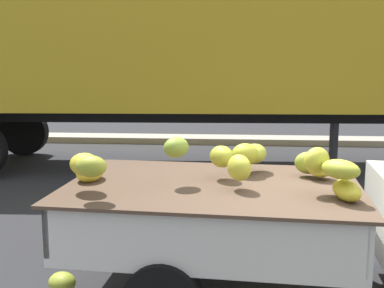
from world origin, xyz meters
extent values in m
cube|color=gray|center=(0.00, 8.78, 0.08)|extent=(80.00, 0.80, 0.16)
cube|color=silver|center=(-1.20, 0.08, 0.58)|extent=(2.72, 1.94, 0.08)
cube|color=silver|center=(-1.13, 0.93, 0.84)|extent=(2.59, 0.25, 0.44)
cube|color=silver|center=(-1.26, -0.76, 0.84)|extent=(2.59, 0.25, 0.44)
cube|color=silver|center=(0.07, -0.01, 0.84)|extent=(0.19, 1.75, 0.44)
cube|color=silver|center=(-2.47, 0.18, 0.84)|extent=(0.19, 1.75, 0.44)
cube|color=#B21914|center=(-1.13, 0.96, 0.80)|extent=(2.49, 0.21, 0.07)
cube|color=brown|center=(-1.20, 0.08, 1.07)|extent=(2.85, 2.07, 0.03)
ellipsoid|color=gold|center=(-0.96, -0.12, 1.29)|extent=(0.29, 0.34, 0.23)
ellipsoid|color=gold|center=(-0.16, 0.32, 1.20)|extent=(0.34, 0.34, 0.17)
ellipsoid|color=#9BA42B|center=(-0.14, -0.40, 1.35)|extent=(0.39, 0.39, 0.16)
ellipsoid|color=gold|center=(-0.30, -0.20, 1.38)|extent=(0.32, 0.31, 0.23)
ellipsoid|color=gold|center=(-1.12, 0.26, 1.31)|extent=(0.31, 0.35, 0.21)
ellipsoid|color=yellow|center=(-2.38, 0.13, 1.16)|extent=(0.27, 0.39, 0.18)
ellipsoid|color=#A5AD30|center=(-2.17, -0.55, 1.37)|extent=(0.32, 0.29, 0.18)
ellipsoid|color=olive|center=(-0.27, 0.43, 1.23)|extent=(0.27, 0.20, 0.22)
ellipsoid|color=gold|center=(-0.89, 0.45, 1.30)|extent=(0.38, 0.37, 0.23)
ellipsoid|color=gold|center=(-0.07, -0.38, 1.17)|extent=(0.26, 0.41, 0.17)
ellipsoid|color=#A7B132|center=(-0.79, 0.60, 1.28)|extent=(0.34, 0.40, 0.20)
ellipsoid|color=gold|center=(-2.31, -0.28, 1.33)|extent=(0.40, 0.41, 0.20)
ellipsoid|color=olive|center=(-1.53, 0.01, 1.44)|extent=(0.32, 0.34, 0.19)
cylinder|color=black|center=(-1.44, 0.95, 0.32)|extent=(0.65, 0.25, 0.64)
cube|color=gold|center=(-2.21, 5.71, 2.60)|extent=(12.09, 2.96, 2.70)
cube|color=black|center=(-2.21, 5.71, 1.10)|extent=(11.05, 0.83, 0.30)
cylinder|color=black|center=(-5.85, 6.76, 0.54)|extent=(1.09, 0.34, 1.08)
cylinder|color=#38383A|center=(1.09, 5.83, 0.62)|extent=(0.18, 0.18, 1.25)
ellipsoid|color=#9AA82F|center=(-2.66, -0.02, 0.09)|extent=(0.39, 0.39, 0.19)
camera|label=1|loc=(-1.05, -4.47, 2.25)|focal=46.71mm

